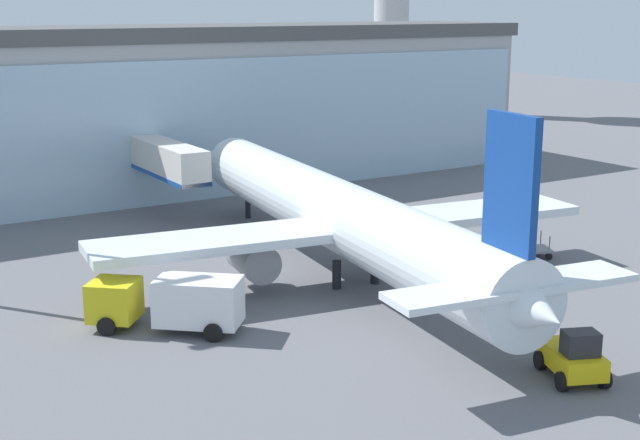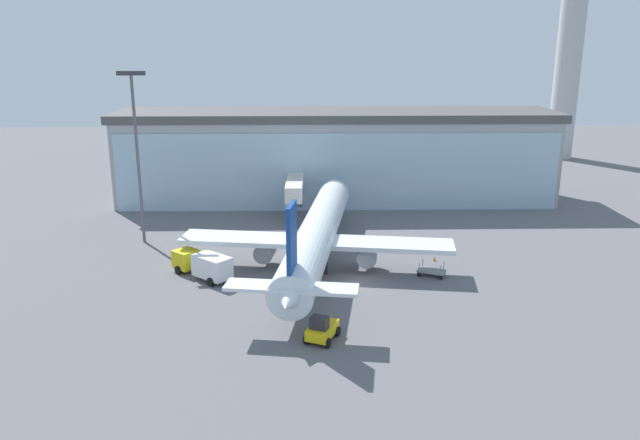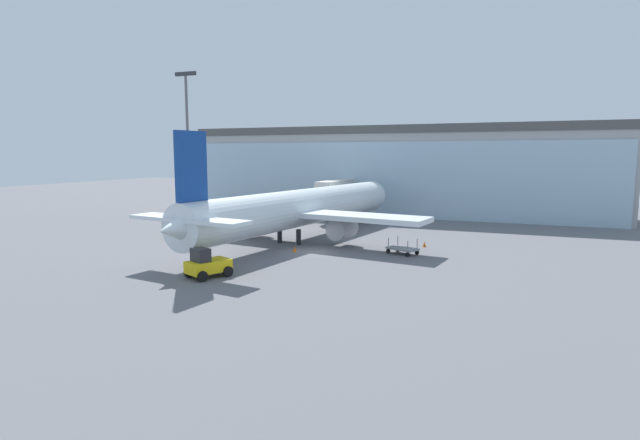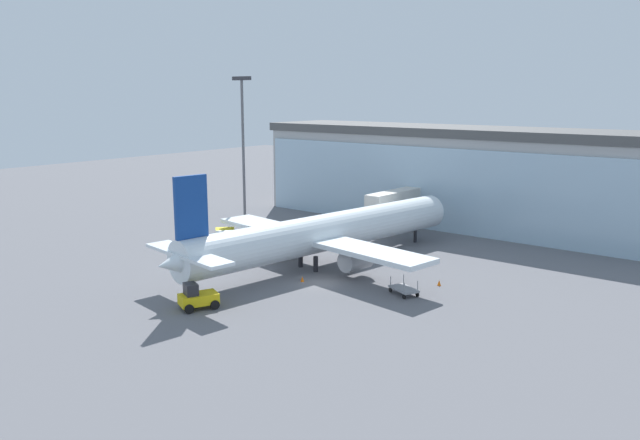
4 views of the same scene
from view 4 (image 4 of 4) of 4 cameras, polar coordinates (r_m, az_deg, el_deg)
ground at (r=60.93m, az=0.10°, el=-5.75°), size 240.00×240.00×0.00m
terminal_building at (r=88.92m, az=14.09°, el=3.83°), size 65.72×13.97×13.54m
jet_bridge at (r=83.40m, az=7.34°, el=1.83°), size 2.62×13.11×5.60m
apron_light_mast at (r=85.28m, az=-7.05°, el=7.26°), size 3.20×0.40×20.32m
airplane at (r=66.08m, az=0.32°, el=-1.23°), size 29.17×39.66×11.10m
catering_truck at (r=72.08m, az=-8.62°, el=-1.96°), size 6.90×6.52×2.65m
baggage_cart at (r=57.83m, az=7.67°, el=-6.29°), size 3.21×2.64×1.50m
pushback_tug at (r=54.57m, az=-11.17°, el=-6.97°), size 3.19×3.65×2.30m
safety_cone_nose at (r=61.21m, az=-1.63°, el=-5.41°), size 0.36×0.36×0.55m
safety_cone_wingtip at (r=61.04m, az=10.84°, el=-5.66°), size 0.36×0.36×0.55m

